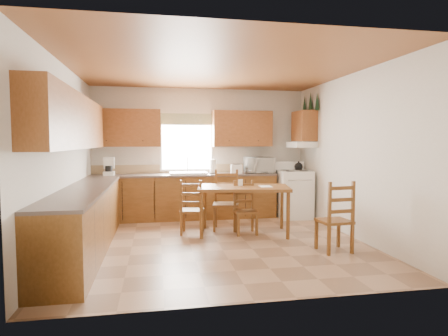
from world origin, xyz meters
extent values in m
plane|color=#977457|center=(0.00, 0.00, 0.00)|extent=(4.50, 4.50, 0.00)
plane|color=brown|center=(0.00, 0.00, 2.70)|extent=(4.50, 4.50, 0.00)
plane|color=beige|center=(-2.25, 0.00, 1.35)|extent=(4.50, 4.50, 0.00)
plane|color=beige|center=(2.25, 0.00, 1.35)|extent=(4.50, 4.50, 0.00)
plane|color=beige|center=(0.00, 2.25, 1.35)|extent=(4.50, 4.50, 0.00)
plane|color=beige|center=(0.00, -2.25, 1.35)|extent=(4.50, 4.50, 0.00)
cube|color=brown|center=(-0.38, 1.95, 0.44)|extent=(3.75, 0.60, 0.88)
cube|color=brown|center=(-1.95, -0.15, 0.44)|extent=(0.60, 3.60, 0.88)
cube|color=brown|center=(-0.38, 1.95, 0.90)|extent=(3.75, 0.63, 0.04)
cube|color=brown|center=(-1.95, -0.15, 0.90)|extent=(0.63, 3.60, 0.04)
cube|color=#A08860|center=(-0.38, 2.24, 1.01)|extent=(3.75, 0.01, 0.18)
cube|color=brown|center=(-1.55, 2.08, 1.85)|extent=(1.41, 0.33, 0.75)
cube|color=brown|center=(0.86, 2.08, 1.85)|extent=(1.25, 0.33, 0.75)
cube|color=brown|center=(-2.08, -0.15, 1.85)|extent=(0.33, 3.60, 0.75)
cube|color=brown|center=(2.08, 1.65, 1.90)|extent=(0.33, 0.62, 0.62)
cube|color=white|center=(2.03, 1.65, 1.52)|extent=(0.44, 0.62, 0.12)
cube|color=white|center=(-0.30, 2.22, 1.55)|extent=(1.13, 0.02, 1.18)
cube|color=white|center=(-0.30, 2.21, 1.55)|extent=(1.05, 0.01, 1.10)
cube|color=#3F5930|center=(-0.30, 2.19, 2.05)|extent=(1.19, 0.01, 0.24)
cube|color=silver|center=(-0.30, 1.95, 0.94)|extent=(0.75, 0.45, 0.04)
cone|color=#15331E|center=(2.21, 1.33, 2.38)|extent=(0.22, 0.22, 0.36)
cone|color=#15331E|center=(2.21, 1.65, 2.42)|extent=(0.22, 0.22, 0.36)
cone|color=#15331E|center=(2.21, 1.97, 2.38)|extent=(0.22, 0.22, 0.36)
cube|color=white|center=(1.88, 1.65, 0.48)|extent=(0.70, 0.72, 0.96)
cube|color=white|center=(-1.86, 1.90, 1.08)|extent=(0.24, 0.27, 0.33)
cylinder|color=white|center=(0.22, 1.97, 1.06)|extent=(0.15, 0.15, 0.29)
cube|color=white|center=(0.71, 1.92, 1.01)|extent=(0.24, 0.16, 0.19)
imported|color=white|center=(1.21, 1.95, 1.09)|extent=(0.57, 0.42, 0.33)
cube|color=brown|center=(0.53, 0.50, 0.41)|extent=(1.67, 1.16, 0.82)
cube|color=brown|center=(-0.34, 0.65, 0.46)|extent=(0.46, 0.45, 0.93)
cube|color=brown|center=(1.57, -0.76, 0.51)|extent=(0.46, 0.44, 1.02)
cube|color=brown|center=(0.28, 0.82, 0.53)|extent=(0.53, 0.52, 1.06)
cube|color=brown|center=(0.56, 0.46, 0.45)|extent=(0.38, 0.36, 0.90)
cube|color=white|center=(0.89, 0.41, 0.82)|extent=(0.22, 0.28, 0.00)
cube|color=white|center=(0.49, 0.56, 0.87)|extent=(0.09, 0.05, 0.11)
camera|label=1|loc=(-0.94, -5.70, 1.58)|focal=30.00mm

